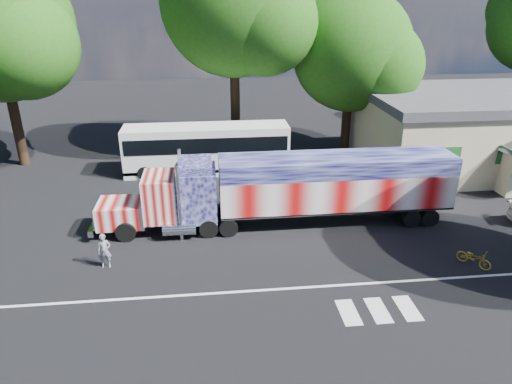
{
  "coord_description": "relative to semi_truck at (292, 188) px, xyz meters",
  "views": [
    {
      "loc": [
        -2.35,
        -18.79,
        11.41
      ],
      "look_at": [
        0.0,
        3.0,
        1.9
      ],
      "focal_mm": 32.0,
      "sensor_mm": 36.0,
      "label": 1
    }
  ],
  "objects": [
    {
      "name": "tree_ne_a",
      "position": [
        6.63,
        12.1,
        5.48
      ],
      "size": [
        9.27,
        8.83,
        12.02
      ],
      "color": "black",
      "rests_on": "ground"
    },
    {
      "name": "tree_n_mid",
      "position": [
        -1.99,
        12.16,
        8.78
      ],
      "size": [
        10.66,
        10.15,
        16.01
      ],
      "color": "black",
      "rests_on": "ground"
    },
    {
      "name": "bicycle",
      "position": [
        7.52,
        -5.05,
        -1.67
      ],
      "size": [
        1.39,
        1.56,
        0.82
      ],
      "primitive_type": "imported",
      "rotation": [
        0.0,
        0.0,
        0.67
      ],
      "color": "gold",
      "rests_on": "ground"
    },
    {
      "name": "woman",
      "position": [
        -9.14,
        -3.34,
        -1.25
      ],
      "size": [
        0.63,
        0.44,
        1.66
      ],
      "primitive_type": "imported",
      "rotation": [
        0.0,
        0.0,
        0.07
      ],
      "color": "slate",
      "rests_on": "ground"
    },
    {
      "name": "lane_markings",
      "position": [
        -0.2,
        -6.68,
        -2.07
      ],
      "size": [
        30.0,
        2.67,
        0.01
      ],
      "color": "silver",
      "rests_on": "ground"
    },
    {
      "name": "ground",
      "position": [
        -1.91,
        -2.92,
        -2.08
      ],
      "size": [
        100.0,
        100.0,
        0.0
      ],
      "primitive_type": "plane",
      "color": "black"
    },
    {
      "name": "coach_bus",
      "position": [
        -4.41,
        8.47,
        -0.39
      ],
      "size": [
        11.22,
        2.61,
        3.26
      ],
      "color": "white",
      "rests_on": "ground"
    },
    {
      "name": "semi_truck",
      "position": [
        0.0,
        0.0,
        0.0
      ],
      "size": [
        18.94,
        2.99,
        4.04
      ],
      "color": "black",
      "rests_on": "ground"
    }
  ]
}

